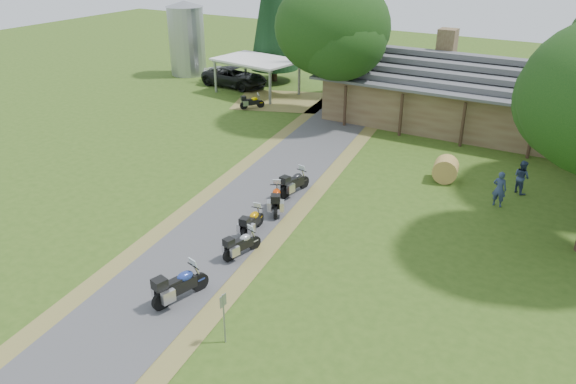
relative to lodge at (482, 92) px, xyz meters
The scene contains 19 objects.
ground 24.86m from the lodge, 104.04° to the right, with size 120.00×120.00×0.00m, color #345116.
driveway 21.17m from the lodge, 108.00° to the right, with size 46.00×46.00×0.00m, color #444447.
lodge is the anchor object (origin of this frame).
silo 27.26m from the lodge, behind, with size 3.25×3.25×6.61m, color gray.
carport 17.91m from the lodge, behind, with size 6.54×4.36×2.83m, color silver, non-canonical shape.
car_white_sedan 22.53m from the lodge, behind, with size 5.42×2.29×1.81m, color silver.
car_dark_suv 20.82m from the lodge, behind, with size 6.39×2.72×2.45m, color black.
motorcycle_row_a 26.31m from the lodge, 99.98° to the right, with size 2.12×0.69×1.45m, color navy, non-canonical shape.
motorcycle_row_b 22.67m from the lodge, 101.23° to the right, with size 1.75×0.57×1.20m, color #93959A, non-canonical shape.
motorcycle_row_c 21.07m from the lodge, 103.99° to the right, with size 1.83×0.60×1.26m, color #CD8C02, non-canonical shape.
motorcycle_row_d 18.81m from the lodge, 106.41° to the right, with size 2.03×0.66×1.39m, color #C33807, non-canonical shape.
motorcycle_row_e 16.82m from the lodge, 109.24° to the right, with size 1.99×0.65×1.36m, color black, non-canonical shape.
motorcycle_carport_a 16.47m from the lodge, 164.91° to the right, with size 1.69×0.55×1.15m, color #EDCD00, non-canonical shape.
person_a 12.67m from the lodge, 72.50° to the right, with size 0.60×0.43×2.12m, color navy.
person_b 10.90m from the lodge, 65.68° to the right, with size 0.59×0.42×2.06m, color navy.
hay_bale 10.44m from the lodge, 86.24° to the right, with size 1.31×1.31×1.20m, color #A1863B.
sign_post 27.05m from the lodge, 93.78° to the right, with size 0.34×0.06×1.89m, color gray, non-canonical shape.
oak_lodge_left 10.59m from the lodge, 158.63° to the right, with size 7.78×7.78×10.42m, color black, non-canonical shape.
cedar_far 19.75m from the lodge, 168.08° to the left, with size 4.28×4.28×13.28m, color black.
Camera 1 is at (13.39, -14.55, 12.31)m, focal length 35.00 mm.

